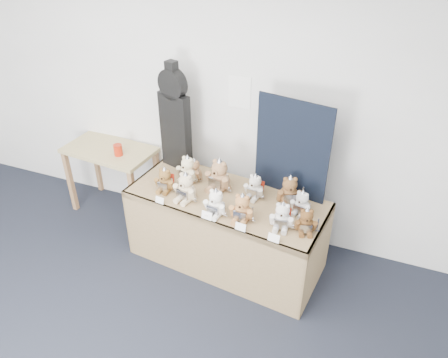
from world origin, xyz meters
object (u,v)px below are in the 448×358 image
at_px(teddy_front_left, 186,188).
at_px(teddy_front_far_right, 282,217).
at_px(teddy_back_far_left, 194,171).
at_px(display_table, 223,216).
at_px(red_cup, 118,150).
at_px(guitar_case, 175,118).
at_px(teddy_front_end, 306,222).
at_px(teddy_back_centre_left, 219,176).
at_px(teddy_back_right, 289,191).
at_px(teddy_back_end, 301,204).
at_px(teddy_back_left, 188,170).
at_px(teddy_front_right, 242,209).
at_px(teddy_back_centre_right, 255,187).
at_px(side_table, 111,159).
at_px(teddy_front_far_left, 165,181).
at_px(teddy_front_centre, 216,203).

bearing_deg(teddy_front_left, teddy_front_far_right, 6.33).
bearing_deg(teddy_back_far_left, teddy_front_left, -60.45).
height_order(display_table, teddy_front_far_right, teddy_front_far_right).
bearing_deg(red_cup, guitar_case, 8.18).
bearing_deg(teddy_front_end, teddy_back_centre_left, 144.60).
bearing_deg(teddy_back_centre_left, teddy_back_right, 14.70).
relative_size(teddy_front_left, teddy_back_end, 1.22).
xyz_separation_m(teddy_back_left, teddy_back_right, (0.96, 0.00, 0.00)).
xyz_separation_m(red_cup, teddy_front_far_right, (1.81, -0.46, 0.01)).
xyz_separation_m(guitar_case, teddy_front_right, (0.87, -0.57, -0.40)).
distance_m(guitar_case, red_cup, 0.75).
bearing_deg(red_cup, teddy_back_right, -3.50).
xyz_separation_m(display_table, teddy_back_far_left, (-0.38, 0.23, 0.25)).
height_order(teddy_back_left, teddy_back_right, teddy_back_right).
distance_m(teddy_front_left, teddy_back_centre_right, 0.60).
relative_size(display_table, red_cup, 15.79).
height_order(teddy_front_far_right, teddy_front_end, teddy_front_far_right).
height_order(teddy_front_right, teddy_back_left, teddy_back_left).
bearing_deg(teddy_front_right, guitar_case, 146.13).
relative_size(side_table, teddy_front_far_left, 3.82).
bearing_deg(teddy_front_centre, side_table, 164.63).
relative_size(teddy_front_end, teddy_back_end, 1.00).
xyz_separation_m(teddy_front_right, teddy_back_far_left, (-0.62, 0.41, -0.02)).
relative_size(teddy_front_end, teddy_back_left, 0.86).
bearing_deg(teddy_back_end, teddy_front_far_right, -100.72).
xyz_separation_m(teddy_front_far_right, teddy_back_left, (-0.99, 0.34, 0.01)).
bearing_deg(teddy_back_far_left, teddy_front_centre, -30.06).
xyz_separation_m(guitar_case, teddy_front_end, (1.38, -0.53, -0.41)).
bearing_deg(teddy_back_left, teddy_back_centre_left, 8.51).
xyz_separation_m(teddy_front_far_right, teddy_front_end, (0.19, 0.02, -0.01)).
relative_size(side_table, teddy_front_end, 3.95).
bearing_deg(teddy_front_left, teddy_back_centre_right, 35.86).
bearing_deg(teddy_front_far_right, teddy_front_right, 178.52).
xyz_separation_m(side_table, teddy_front_right, (1.66, -0.56, 0.20)).
xyz_separation_m(teddy_back_centre_left, teddy_back_right, (0.64, 0.02, -0.02)).
distance_m(side_table, guitar_case, 0.99).
bearing_deg(teddy_back_end, teddy_back_far_left, -175.78).
bearing_deg(teddy_front_centre, teddy_back_left, 145.37).
relative_size(display_table, side_table, 1.90).
bearing_deg(teddy_back_centre_left, teddy_front_far_right, -13.36).
distance_m(teddy_back_right, teddy_back_far_left, 0.91).
bearing_deg(teddy_back_end, teddy_front_centre, -145.18).
xyz_separation_m(teddy_front_right, teddy_back_right, (0.30, 0.37, 0.01)).
bearing_deg(guitar_case, teddy_back_centre_left, -6.74).
height_order(teddy_front_far_left, teddy_back_centre_left, teddy_back_centre_left).
bearing_deg(side_table, teddy_back_far_left, -3.31).
bearing_deg(teddy_front_left, teddy_back_left, 123.51).
bearing_deg(teddy_back_right, teddy_front_centre, -164.95).
height_order(teddy_back_centre_right, teddy_back_far_left, teddy_back_centre_right).
bearing_deg(teddy_front_far_right, teddy_front_centre, 177.80).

